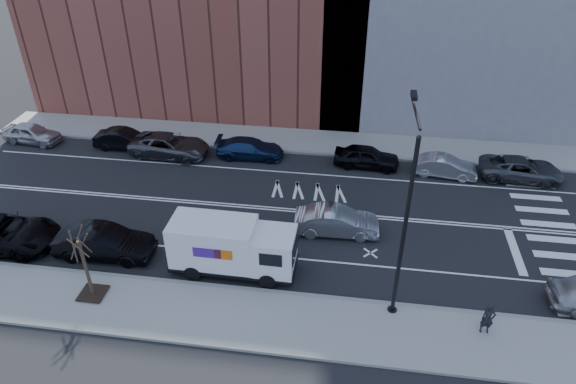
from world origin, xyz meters
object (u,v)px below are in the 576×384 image
(pedestrian, at_px, (488,319))
(driving_sedan, at_px, (337,221))
(far_parked_b, at_px, (125,139))
(fedex_van, at_px, (232,247))
(far_parked_a, at_px, (32,133))

(pedestrian, bearing_deg, driving_sedan, 134.34)
(far_parked_b, xyz_separation_m, pedestrian, (22.43, -14.12, 0.24))
(driving_sedan, bearing_deg, fedex_van, 125.15)
(fedex_van, distance_m, far_parked_a, 21.14)
(fedex_van, distance_m, far_parked_b, 15.75)
(driving_sedan, xyz_separation_m, pedestrian, (6.87, -6.34, 0.18))
(far_parked_b, bearing_deg, driving_sedan, -117.26)
(far_parked_a, bearing_deg, far_parked_b, -83.22)
(far_parked_a, relative_size, driving_sedan, 0.91)
(far_parked_a, height_order, driving_sedan, driving_sedan)
(far_parked_a, height_order, pedestrian, pedestrian)
(far_parked_b, distance_m, driving_sedan, 17.40)
(fedex_van, bearing_deg, far_parked_b, 133.29)
(far_parked_a, xyz_separation_m, far_parked_b, (7.08, 0.07, -0.02))
(fedex_van, xyz_separation_m, far_parked_a, (-17.70, 11.54, -0.78))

